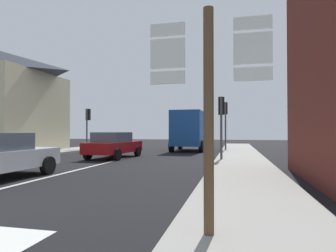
{
  "coord_description": "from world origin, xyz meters",
  "views": [
    {
      "loc": [
        6.01,
        -3.83,
        1.52
      ],
      "look_at": [
        3.2,
        8.49,
        1.75
      ],
      "focal_mm": 31.1,
      "sensor_mm": 36.0,
      "label": 1
    }
  ],
  "objects_px": {
    "sedan_far": "(114,145)",
    "traffic_light_far_left": "(88,120)",
    "traffic_light_near_right": "(221,114)",
    "route_sign_post": "(209,103)",
    "delivery_truck": "(189,130)",
    "traffic_light_far_right": "(226,115)"
  },
  "relations": [
    {
      "from": "route_sign_post",
      "to": "traffic_light_near_right",
      "type": "bearing_deg",
      "value": 91.53
    },
    {
      "from": "route_sign_post",
      "to": "traffic_light_far_left",
      "type": "height_order",
      "value": "traffic_light_far_left"
    },
    {
      "from": "route_sign_post",
      "to": "traffic_light_far_right",
      "type": "bearing_deg",
      "value": 90.92
    },
    {
      "from": "delivery_truck",
      "to": "traffic_light_far_left",
      "type": "distance_m",
      "value": 8.12
    },
    {
      "from": "delivery_truck",
      "to": "traffic_light_near_right",
      "type": "distance_m",
      "value": 8.08
    },
    {
      "from": "delivery_truck",
      "to": "route_sign_post",
      "type": "relative_size",
      "value": 1.57
    },
    {
      "from": "route_sign_post",
      "to": "traffic_light_far_left",
      "type": "relative_size",
      "value": 0.96
    },
    {
      "from": "traffic_light_near_right",
      "to": "traffic_light_far_left",
      "type": "relative_size",
      "value": 0.98
    },
    {
      "from": "traffic_light_near_right",
      "to": "traffic_light_far_right",
      "type": "distance_m",
      "value": 7.3
    },
    {
      "from": "traffic_light_near_right",
      "to": "traffic_light_far_left",
      "type": "xyz_separation_m",
      "value": [
        -10.76,
        6.24,
        0.04
      ]
    },
    {
      "from": "sedan_far",
      "to": "traffic_light_far_left",
      "type": "height_order",
      "value": "traffic_light_far_left"
    },
    {
      "from": "traffic_light_far_left",
      "to": "sedan_far",
      "type": "bearing_deg",
      "value": -50.48
    },
    {
      "from": "route_sign_post",
      "to": "traffic_light_near_right",
      "type": "relative_size",
      "value": 0.98
    },
    {
      "from": "sedan_far",
      "to": "route_sign_post",
      "type": "distance_m",
      "value": 13.22
    },
    {
      "from": "delivery_truck",
      "to": "sedan_far",
      "type": "bearing_deg",
      "value": -115.36
    },
    {
      "from": "sedan_far",
      "to": "delivery_truck",
      "type": "bearing_deg",
      "value": 64.64
    },
    {
      "from": "delivery_truck",
      "to": "route_sign_post",
      "type": "height_order",
      "value": "route_sign_post"
    },
    {
      "from": "sedan_far",
      "to": "traffic_light_far_left",
      "type": "xyz_separation_m",
      "value": [
        -4.68,
        5.67,
        1.7
      ]
    },
    {
      "from": "traffic_light_near_right",
      "to": "delivery_truck",
      "type": "bearing_deg",
      "value": 110.21
    },
    {
      "from": "traffic_light_far_right",
      "to": "traffic_light_far_left",
      "type": "xyz_separation_m",
      "value": [
        -10.76,
        -1.05,
        -0.28
      ]
    },
    {
      "from": "sedan_far",
      "to": "delivery_truck",
      "type": "distance_m",
      "value": 7.76
    },
    {
      "from": "sedan_far",
      "to": "traffic_light_far_left",
      "type": "bearing_deg",
      "value": 129.52
    }
  ]
}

